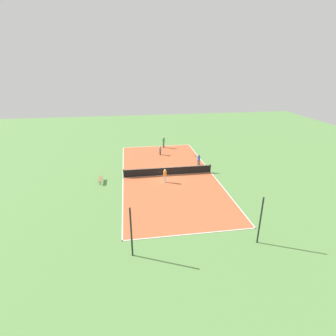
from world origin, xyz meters
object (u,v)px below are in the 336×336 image
tennis_net (168,171)px  tennis_ball_right_alley (156,200)px  fence_post_back_right (131,233)px  player_baseline_gray (160,150)px  player_center_orange (165,175)px  tennis_ball_left_sideline (127,148)px  fence_post_back_left (260,221)px  bench (101,179)px  player_near_blue (199,159)px  player_far_green (164,141)px

tennis_net → tennis_ball_right_alley: tennis_net is taller
tennis_net → fence_post_back_right: (4.62, 13.66, 1.36)m
player_baseline_gray → fence_post_back_right: fence_post_back_right is taller
fence_post_back_right → player_baseline_gray: bearing=-102.4°
player_center_orange → tennis_ball_right_alley: bearing=82.6°
player_center_orange → tennis_ball_right_alley: player_center_orange is taller
player_baseline_gray → tennis_ball_left_sideline: bearing=-116.0°
tennis_ball_right_alley → fence_post_back_left: (-6.78, 7.52, 1.84)m
bench → fence_post_back_right: bearing=14.1°
player_center_orange → player_near_blue: bearing=-124.9°
bench → fence_post_back_right: fence_post_back_right is taller
tennis_net → player_far_green: bearing=-95.2°
tennis_ball_left_sideline → fence_post_back_right: (-0.17, 24.97, 1.84)m
fence_post_back_left → fence_post_back_right: 9.24m
player_near_blue → tennis_ball_right_alley: size_ratio=20.76×
fence_post_back_left → fence_post_back_right: size_ratio=1.00×
tennis_net → tennis_ball_left_sideline: bearing=-67.1°
tennis_ball_right_alley → fence_post_back_left: size_ratio=0.02×
tennis_ball_left_sideline → fence_post_back_left: 26.75m
fence_post_back_right → player_far_green: bearing=-102.9°
tennis_net → fence_post_back_right: fence_post_back_right is taller
player_far_green → tennis_ball_left_sideline: size_ratio=26.84×
tennis_net → bench: 7.87m
player_near_blue → tennis_net: bearing=81.7°
tennis_net → bench: size_ratio=6.47×
tennis_net → tennis_ball_right_alley: bearing=70.6°
player_far_green → fence_post_back_left: 24.81m
player_center_orange → fence_post_back_left: size_ratio=0.42×
tennis_ball_left_sideline → fence_post_back_right: 25.04m
tennis_ball_right_alley → bench: bearing=-42.8°
player_far_green → player_center_orange: (1.66, 12.90, -0.16)m
player_baseline_gray → player_far_green: bearing=176.1°
tennis_net → player_far_green: 10.93m
tennis_ball_right_alley → player_far_green: bearing=-100.5°
tennis_ball_left_sideline → tennis_ball_right_alley: (-2.63, 17.45, 0.00)m
bench → fence_post_back_left: fence_post_back_left is taller
bench → player_near_blue: bearing=106.3°
player_far_green → bench: bearing=-21.0°
player_baseline_gray → fence_post_back_left: size_ratio=0.36×
bench → player_baseline_gray: (-7.84, -8.42, 0.40)m
bench → tennis_ball_right_alley: bearing=47.2°
player_baseline_gray → tennis_ball_right_alley: player_baseline_gray is taller
tennis_net → tennis_ball_left_sideline: tennis_net is taller
fence_post_back_left → fence_post_back_right: bearing=0.0°
player_far_green → player_near_blue: player_far_green is taller
player_near_blue → fence_post_back_left: bearing=141.1°
tennis_net → player_far_green: player_far_green is taller
bench → player_far_green: bearing=143.2°
player_baseline_gray → player_near_blue: (-4.47, 4.82, 0.03)m
player_far_green → player_baseline_gray: (0.97, 3.35, -0.30)m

